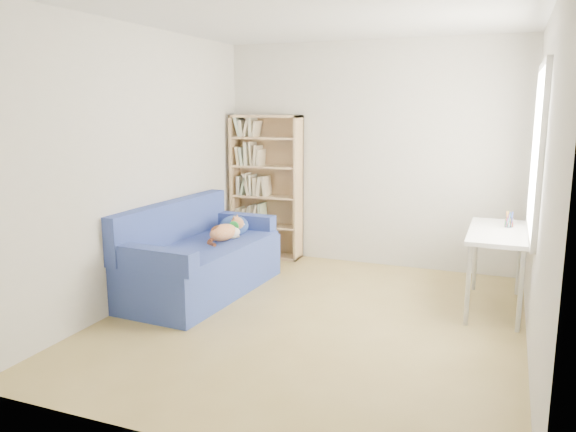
% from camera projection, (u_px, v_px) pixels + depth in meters
% --- Properties ---
extents(ground, '(4.00, 4.00, 0.00)m').
position_uv_depth(ground, '(313.00, 320.00, 4.96)').
color(ground, '#9B8246').
rests_on(ground, ground).
extents(room_shell, '(3.54, 4.04, 2.62)m').
position_uv_depth(room_shell, '(327.00, 134.00, 4.64)').
color(room_shell, silver).
rests_on(room_shell, ground).
extents(sofa, '(0.98, 1.89, 0.91)m').
position_uv_depth(sofa, '(200.00, 259.00, 5.68)').
color(sofa, navy).
rests_on(sofa, ground).
extents(bookshelf, '(0.88, 0.27, 1.76)m').
position_uv_depth(bookshelf, '(266.00, 192.00, 6.94)').
color(bookshelf, tan).
rests_on(bookshelf, ground).
extents(desk, '(0.52, 1.13, 0.75)m').
position_uv_depth(desk, '(498.00, 239.00, 5.12)').
color(desk, white).
rests_on(desk, ground).
extents(pen_cup, '(0.08, 0.08, 0.15)m').
position_uv_depth(pen_cup, '(509.00, 221.00, 5.24)').
color(pen_cup, white).
rests_on(pen_cup, desk).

